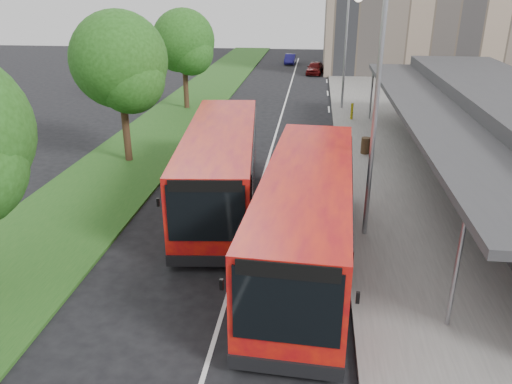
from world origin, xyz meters
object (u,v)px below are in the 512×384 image
Objects in this scene: lamp_post_far at (345,42)px; bollard at (352,111)px; tree_far at (184,45)px; bus_main at (306,217)px; tree_mid at (120,66)px; car_far at (290,59)px; car_near at (315,68)px; bus_second at (221,166)px; litter_bin at (365,146)px; lamp_post_near at (373,105)px.

lamp_post_far is 7.55× the size of bollard.
tree_far is 23.10m from bus_main.
car_far is at bearing 80.15° from tree_mid.
tree_far is at bearing -111.28° from car_near.
tree_far is at bearing 102.77° from bus_second.
tree_mid is at bearing -169.21° from litter_bin.
lamp_post_far is at bearing 90.00° from lamp_post_near.
bollard is at bearing -80.04° from lamp_post_far.
bollard is at bearing 85.32° from bus_main.
car_near is 1.12× the size of car_far.
lamp_post_far is 18.69m from bus_second.
litter_bin is (6.35, 6.93, -1.02)m from bus_second.
tree_far is 2.11× the size of car_far.
litter_bin is 26.66m from car_near.
bus_main is (9.16, -21.01, -2.91)m from tree_far.
tree_mid is 12.90m from litter_bin.
bus_main is at bearing -44.51° from tree_mid.
lamp_post_near reaches higher than bus_second.
lamp_post_far is 0.72× the size of bus_second.
lamp_post_near is 9.46× the size of litter_bin.
car_near is (-2.59, 19.18, -0.05)m from bollard.
bus_main is at bearing -97.80° from bollard.
lamp_post_far is 5.27m from bollard.
bus_second is (5.64, -16.64, -2.90)m from tree_far.
bus_second is 13.22× the size of litter_bin.
car_near is (-2.87, 26.51, 0.06)m from litter_bin.
bus_second is 3.02× the size of car_near.
lamp_post_near is at bearing -95.31° from litter_bin.
tree_mid is 15.69m from bollard.
bus_second is 9.46m from litter_bin.
lamp_post_near is at bearing -79.56° from car_near.
lamp_post_near is 6.75m from bus_second.
bus_main reaches higher than litter_bin.
lamp_post_near is 1.00× the size of lamp_post_far.
car_near is at bearing 97.21° from lamp_post_far.
car_near is at bearing 96.19° from litter_bin.
bus_second is at bearing -107.31° from lamp_post_far.
tree_mid is 0.66× the size of bus_second.
bollard is (0.59, 16.67, -4.04)m from lamp_post_near.
bus_main is 37.81m from car_near.
car_far is at bearing 96.50° from lamp_post_near.
tree_mid is 13.23m from bus_main.
litter_bin is 7.33m from bollard.
lamp_post_near is at bearing -29.66° from bus_second.
car_near is (-0.04, 37.80, -0.96)m from bus_main.
bollard is at bearing 39.38° from tree_mid.
litter_bin is 0.80× the size of bollard.
car_far is (0.59, 40.55, -1.05)m from bus_second.
lamp_post_near reaches higher than bus_main.
bus_second reaches higher than bus_main.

